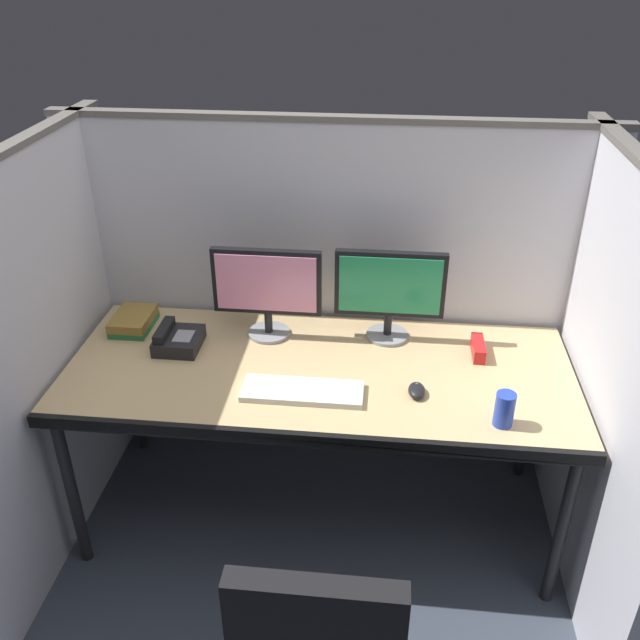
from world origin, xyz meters
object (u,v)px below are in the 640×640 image
Objects in this scene: desk_phone at (177,340)px; red_stapler at (478,348)px; keyboard_main at (303,391)px; book_stack at (133,321)px; computer_mouse at (417,390)px; desk at (318,381)px; soda_can at (504,409)px; monitor_right at (390,289)px; monitor_left at (267,287)px.

desk_phone is 1.27× the size of red_stapler.
keyboard_main is 2.01× the size of book_stack.
keyboard_main is 0.40m from computer_mouse.
desk_phone reaches higher than desk.
keyboard_main is at bearing 171.69° from soda_can.
soda_can is at bearing -53.18° from monitor_right.
monitor_left is 0.41m from desk_phone.
book_stack is at bearing 161.27° from soda_can.
desk is 0.39m from computer_mouse.
book_stack is 1.43× the size of red_stapler.
soda_can is at bearing -84.50° from red_stapler.
desk_phone is 1.17m from red_stapler.
keyboard_main is at bearing -174.40° from computer_mouse.
red_stapler is at bearing -15.30° from monitor_right.
desk_phone is (-0.82, -0.16, -0.18)m from monitor_right.
monitor_right is 0.67m from soda_can.
monitor_left reaches higher than red_stapler.
book_stack reaches higher than desk.
book_stack is (-0.79, 0.23, 0.08)m from desk.
desk_phone is at bearing 163.46° from soda_can.
book_stack reaches higher than red_stapler.
computer_mouse is 0.51× the size of desk_phone.
desk_phone is (-0.34, -0.13, -0.18)m from monitor_left.
red_stapler is at bearing 15.91° from desk.
computer_mouse is 0.32m from soda_can.
monitor_left is (-0.23, 0.24, 0.27)m from desk.
keyboard_main is (0.19, -0.39, -0.20)m from monitor_left.
monitor_left is 0.48m from keyboard_main.
desk_phone reaches higher than red_stapler.
desk is 19.79× the size of computer_mouse.
monitor_right is at bearing 55.57° from keyboard_main.
desk is at bearing -16.25° from book_stack.
computer_mouse is (0.59, -0.35, -0.20)m from monitor_left.
soda_can is (0.28, -0.14, 0.04)m from computer_mouse.
desk is at bearing 158.31° from soda_can.
keyboard_main reaches higher than desk.
monitor_right reaches higher than soda_can.
soda_can is 0.43m from red_stapler.
red_stapler is at bearing 95.50° from soda_can.
book_stack reaches higher than computer_mouse.
book_stack is at bearing 163.24° from computer_mouse.
computer_mouse is 0.96m from desk_phone.
desk_phone is (-0.53, 0.26, 0.02)m from keyboard_main.
desk_phone reaches higher than keyboard_main.
computer_mouse is (0.11, -0.38, -0.20)m from monitor_right.
book_stack is at bearing 163.75° from desk.
book_stack is at bearing 152.79° from keyboard_main.
desk is at bearing -10.36° from desk_phone.
soda_can is 0.64× the size of desk_phone.
book_stack is at bearing -177.98° from monitor_right.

